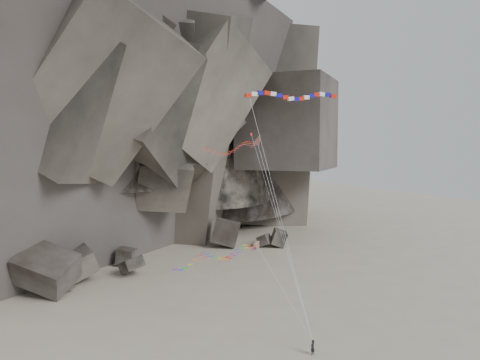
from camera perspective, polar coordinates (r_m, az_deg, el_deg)
ground at (r=62.58m, az=4.16°, el=-18.29°), size 260.00×260.00×0.00m
headland at (r=119.49m, az=-19.45°, el=13.69°), size 110.00×70.00×84.00m
boulder_field at (r=86.35m, az=-15.28°, el=-10.04°), size 70.01×16.36×8.70m
kite_flyer at (r=57.90m, az=8.84°, el=-19.38°), size 0.77×0.57×2.05m
delta_kite at (r=58.68m, az=-1.38°, el=3.90°), size 9.92×13.08×23.70m
banner_kite at (r=60.48m, az=6.38°, el=10.05°), size 11.65×10.49×29.07m
parafoil_kite at (r=57.02m, az=-3.13°, el=-9.24°), size 13.95×10.51×9.75m
pennant_kite at (r=55.02m, az=3.39°, el=-1.24°), size 3.33×7.72×23.85m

